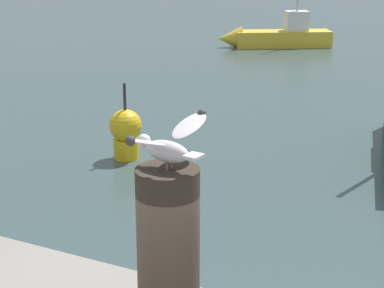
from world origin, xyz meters
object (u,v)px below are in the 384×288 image
Objects in this scene: mooring_post at (168,252)px; seagull at (166,144)px; channel_buoy at (126,132)px; boat_yellow at (273,36)px.

seagull is (-0.00, 0.00, 0.54)m from mooring_post.
seagull is at bearing 172.69° from mooring_post.
boat_yellow is at bearing 98.89° from channel_buoy.
mooring_post reaches higher than channel_buoy.
boat_yellow reaches higher than channel_buoy.
seagull is at bearing -55.85° from channel_buoy.
mooring_post is at bearing -7.31° from seagull.
channel_buoy is (-4.49, 6.62, -2.27)m from seagull.
boat_yellow reaches higher than seagull.
mooring_post is 20.59m from boat_yellow.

